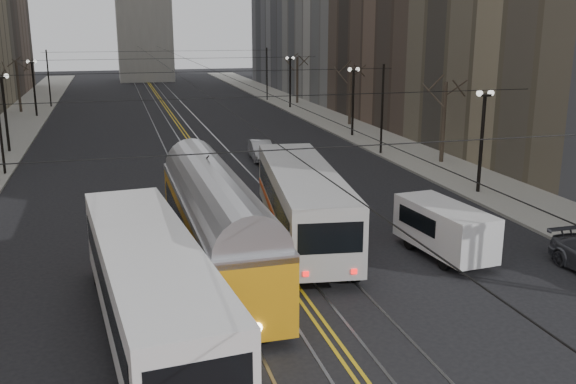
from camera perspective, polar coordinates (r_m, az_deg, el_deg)
sidewalk_left at (r=59.55m, az=-23.86°, el=4.46°), size 5.00×140.00×0.15m
sidewalk_right at (r=62.49m, az=4.54°, el=6.08°), size 5.00×140.00×0.15m
streetcar_rails at (r=59.17m, az=-9.33°, el=5.39°), size 4.80×130.00×0.02m
centre_lines at (r=59.17m, az=-9.33°, el=5.39°), size 0.42×130.00×0.01m
lamp_posts at (r=42.80m, az=-7.10°, el=5.77°), size 27.60×57.20×5.60m
street_trees at (r=49.18m, az=-8.21°, el=6.88°), size 31.68×53.28×5.60m
trolley_wires at (r=48.65m, az=-8.19°, el=7.95°), size 25.96×120.00×6.60m
transit_bus at (r=19.70m, az=-12.12°, el=-8.74°), size 3.90×12.99×3.20m
streetcar at (r=24.73m, az=-6.43°, el=-3.60°), size 2.69×13.65×3.21m
rear_bus at (r=28.25m, az=1.31°, el=-1.16°), size 4.31×12.64×3.23m
cargo_van at (r=27.13m, az=13.70°, el=-3.42°), size 2.39×5.10×2.18m
sedan_grey at (r=41.81m, az=-1.13°, el=2.75°), size 1.84×4.20×1.41m
sedan_silver at (r=45.74m, az=-2.39°, el=3.73°), size 1.69×4.17×1.34m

